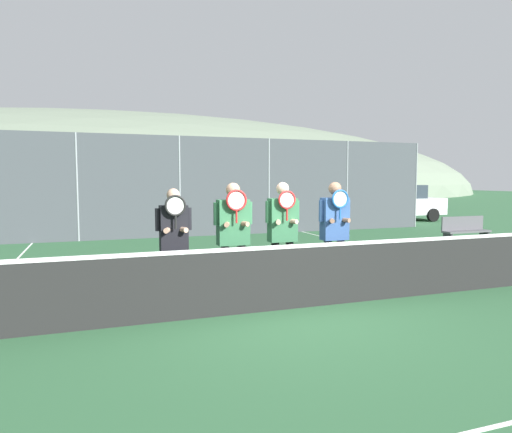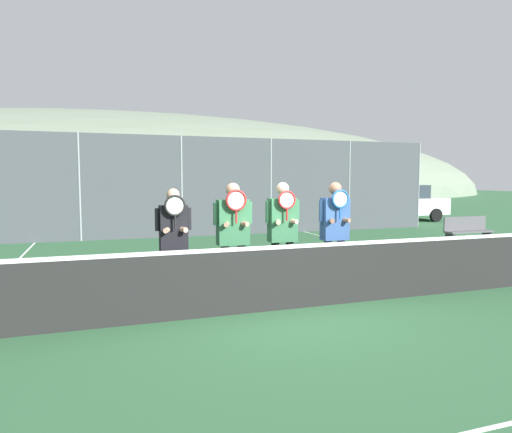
{
  "view_description": "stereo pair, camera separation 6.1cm",
  "coord_description": "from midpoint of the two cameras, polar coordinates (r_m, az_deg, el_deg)",
  "views": [
    {
      "loc": [
        -2.69,
        -6.08,
        1.92
      ],
      "look_at": [
        -0.2,
        0.92,
        1.31
      ],
      "focal_mm": 32.0,
      "sensor_mm": 36.0,
      "label": 1
    },
    {
      "loc": [
        -2.64,
        -6.1,
        1.92
      ],
      "look_at": [
        -0.2,
        0.92,
        1.31
      ],
      "focal_mm": 32.0,
      "sensor_mm": 36.0,
      "label": 2
    }
  ],
  "objects": [
    {
      "name": "player_center_left",
      "position": [
        7.13,
        -3.1,
        -1.77
      ],
      "size": [
        0.63,
        0.34,
        1.87
      ],
      "color": "#56565B",
      "rests_on": "ground_plane"
    },
    {
      "name": "player_center_right",
      "position": [
        7.49,
        3.12,
        -1.55
      ],
      "size": [
        0.6,
        0.34,
        1.87
      ],
      "color": "black",
      "rests_on": "ground_plane"
    },
    {
      "name": "bench_courtside",
      "position": [
        14.44,
        24.56,
        -1.58
      ],
      "size": [
        1.5,
        0.36,
        0.85
      ],
      "color": "#515156",
      "rests_on": "ground_plane"
    },
    {
      "name": "player_rightmost",
      "position": [
        7.79,
        9.58,
        -1.33
      ],
      "size": [
        0.58,
        0.34,
        1.88
      ],
      "color": "#232838",
      "rests_on": "ground_plane"
    },
    {
      "name": "court_line_right_sideline",
      "position": [
        11.72,
        18.36,
        -4.98
      ],
      "size": [
        0.05,
        16.0,
        0.01
      ],
      "primitive_type": "cube",
      "color": "white",
      "rests_on": "ground_plane"
    },
    {
      "name": "car_center",
      "position": [
        19.63,
        3.76,
        1.56
      ],
      "size": [
        4.27,
        2.06,
        1.65
      ],
      "color": "slate",
      "rests_on": "ground_plane"
    },
    {
      "name": "car_far_left",
      "position": [
        17.77,
        -26.1,
        0.92
      ],
      "size": [
        4.42,
        2.04,
        1.77
      ],
      "color": "maroon",
      "rests_on": "ground_plane"
    },
    {
      "name": "tennis_net",
      "position": [
        6.8,
        3.96,
        -7.43
      ],
      "size": [
        12.03,
        0.09,
        1.06
      ],
      "color": "gray",
      "rests_on": "ground_plane"
    },
    {
      "name": "court_line_service_near",
      "position": [
        4.18,
        25.25,
        -23.1
      ],
      "size": [
        8.96,
        0.05,
        0.01
      ],
      "primitive_type": "cube",
      "color": "white",
      "rests_on": "ground_plane"
    },
    {
      "name": "player_leftmost",
      "position": [
        6.9,
        -10.47,
        -2.73
      ],
      "size": [
        0.54,
        0.34,
        1.79
      ],
      "color": "#232838",
      "rests_on": "ground_plane"
    },
    {
      "name": "clubhouse_building",
      "position": [
        24.38,
        -12.16,
        4.1
      ],
      "size": [
        15.09,
        5.5,
        3.39
      ],
      "color": "tan",
      "rests_on": "ground_plane"
    },
    {
      "name": "hill_distant",
      "position": [
        58.39,
        -17.01,
        2.6
      ],
      "size": [
        97.68,
        54.27,
        18.99
      ],
      "color": "slate",
      "rests_on": "ground_plane"
    },
    {
      "name": "car_right_of_center",
      "position": [
        21.88,
        16.59,
        1.7
      ],
      "size": [
        4.75,
        1.98,
        1.66
      ],
      "color": "silver",
      "rests_on": "ground_plane"
    },
    {
      "name": "ground_plane",
      "position": [
        6.92,
        3.94,
        -11.46
      ],
      "size": [
        120.0,
        120.0,
        0.0
      ],
      "primitive_type": "plane",
      "color": "#2D5B38"
    },
    {
      "name": "car_left_of_center",
      "position": [
        18.44,
        -10.49,
        1.54
      ],
      "size": [
        4.2,
        2.06,
        1.85
      ],
      "color": "#285638",
      "rests_on": "ground_plane"
    },
    {
      "name": "fence_back",
      "position": [
        15.34,
        -9.63,
        3.7
      ],
      "size": [
        19.07,
        0.06,
        3.35
      ],
      "color": "gray",
      "rests_on": "ground_plane"
    }
  ]
}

